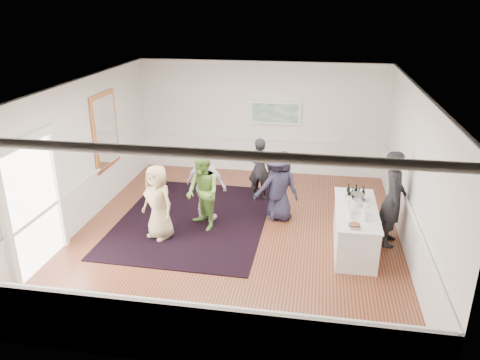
% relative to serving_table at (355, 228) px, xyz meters
% --- Properties ---
extents(floor, '(8.00, 8.00, 0.00)m').
position_rel_serving_table_xyz_m(floor, '(-2.47, 0.20, -0.44)').
color(floor, brown).
rests_on(floor, ground).
extents(ceiling, '(7.00, 8.00, 0.02)m').
position_rel_serving_table_xyz_m(ceiling, '(-2.47, 0.20, 2.76)').
color(ceiling, white).
rests_on(ceiling, wall_back).
extents(wall_left, '(0.02, 8.00, 3.20)m').
position_rel_serving_table_xyz_m(wall_left, '(-5.97, 0.20, 1.16)').
color(wall_left, white).
rests_on(wall_left, floor).
extents(wall_right, '(0.02, 8.00, 3.20)m').
position_rel_serving_table_xyz_m(wall_right, '(1.03, 0.20, 1.16)').
color(wall_right, white).
rests_on(wall_right, floor).
extents(wall_back, '(7.00, 0.02, 3.20)m').
position_rel_serving_table_xyz_m(wall_back, '(-2.47, 4.20, 1.16)').
color(wall_back, white).
rests_on(wall_back, floor).
extents(wall_front, '(7.00, 0.02, 3.20)m').
position_rel_serving_table_xyz_m(wall_front, '(-2.47, -3.80, 1.16)').
color(wall_front, white).
rests_on(wall_front, floor).
extents(wainscoting, '(7.00, 8.00, 1.00)m').
position_rel_serving_table_xyz_m(wainscoting, '(-2.47, 0.20, 0.06)').
color(wainscoting, white).
rests_on(wainscoting, floor).
extents(mirror, '(0.05, 1.25, 1.85)m').
position_rel_serving_table_xyz_m(mirror, '(-5.92, 1.50, 1.36)').
color(mirror, '#DD8441').
rests_on(mirror, wall_left).
extents(doorway, '(0.10, 1.78, 2.56)m').
position_rel_serving_table_xyz_m(doorway, '(-5.91, -1.70, 0.98)').
color(doorway, white).
rests_on(doorway, wall_left).
extents(landscape_painting, '(1.44, 0.06, 0.66)m').
position_rel_serving_table_xyz_m(landscape_painting, '(-2.07, 4.14, 1.34)').
color(landscape_painting, white).
rests_on(landscape_painting, wall_back).
extents(area_rug, '(3.37, 4.39, 0.02)m').
position_rel_serving_table_xyz_m(area_rug, '(-3.58, 0.68, -0.43)').
color(area_rug, black).
rests_on(area_rug, floor).
extents(serving_table, '(0.83, 2.17, 0.88)m').
position_rel_serving_table_xyz_m(serving_table, '(0.00, 0.00, 0.00)').
color(serving_table, silver).
rests_on(serving_table, floor).
extents(bartender, '(0.58, 0.80, 2.01)m').
position_rel_serving_table_xyz_m(bartender, '(0.73, 0.34, 0.56)').
color(bartender, black).
rests_on(bartender, floor).
extents(guest_tan, '(0.94, 0.83, 1.63)m').
position_rel_serving_table_xyz_m(guest_tan, '(-4.07, -0.23, 0.37)').
color(guest_tan, tan).
rests_on(guest_tan, floor).
extents(guest_green, '(1.04, 1.05, 1.71)m').
position_rel_serving_table_xyz_m(guest_green, '(-3.25, 0.35, 0.41)').
color(guest_green, '#70A742').
rests_on(guest_green, floor).
extents(guest_lilac, '(1.08, 0.70, 1.71)m').
position_rel_serving_table_xyz_m(guest_lilac, '(-3.26, 0.73, 0.41)').
color(guest_lilac, silver).
rests_on(guest_lilac, floor).
extents(guest_dark_a, '(1.21, 0.99, 1.63)m').
position_rel_serving_table_xyz_m(guest_dark_a, '(-1.71, 1.05, 0.37)').
color(guest_dark_a, '#222138').
rests_on(guest_dark_a, floor).
extents(guest_dark_b, '(0.63, 0.46, 1.62)m').
position_rel_serving_table_xyz_m(guest_dark_b, '(-2.23, 2.12, 0.37)').
color(guest_dark_b, black).
rests_on(guest_dark_b, floor).
extents(guest_navy, '(0.94, 0.81, 1.63)m').
position_rel_serving_table_xyz_m(guest_navy, '(-1.62, 1.11, 0.37)').
color(guest_navy, '#222138').
rests_on(guest_navy, floor).
extents(wine_bottles, '(0.38, 0.28, 0.31)m').
position_rel_serving_table_xyz_m(wine_bottles, '(-0.00, 0.46, 0.59)').
color(wine_bottles, black).
rests_on(wine_bottles, serving_table).
extents(juice_pitchers, '(0.44, 0.60, 0.24)m').
position_rel_serving_table_xyz_m(juice_pitchers, '(-0.03, -0.30, 0.55)').
color(juice_pitchers, '#78C044').
rests_on(juice_pitchers, serving_table).
extents(ice_bucket, '(0.26, 0.26, 0.25)m').
position_rel_serving_table_xyz_m(ice_bucket, '(0.00, 0.18, 0.55)').
color(ice_bucket, silver).
rests_on(ice_bucket, serving_table).
extents(nut_bowl, '(0.24, 0.24, 0.08)m').
position_rel_serving_table_xyz_m(nut_bowl, '(-0.10, -0.85, 0.47)').
color(nut_bowl, white).
rests_on(nut_bowl, serving_table).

